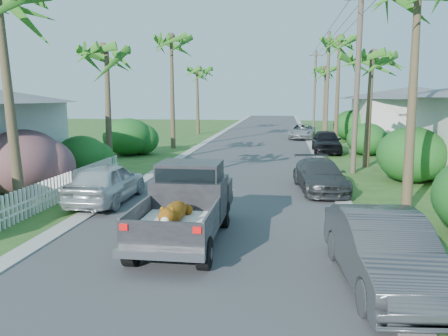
# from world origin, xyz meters

# --- Properties ---
(ground) EXTENTS (120.00, 120.00, 0.00)m
(ground) POSITION_xyz_m (0.00, 0.00, 0.00)
(ground) COLOR #2A541F
(ground) RESTS_ON ground
(road) EXTENTS (8.00, 100.00, 0.02)m
(road) POSITION_xyz_m (0.00, 25.00, 0.01)
(road) COLOR #38383A
(road) RESTS_ON ground
(curb_left) EXTENTS (0.60, 100.00, 0.06)m
(curb_left) POSITION_xyz_m (-4.30, 25.00, 0.03)
(curb_left) COLOR #A5A39E
(curb_left) RESTS_ON ground
(curb_right) EXTENTS (0.60, 100.00, 0.06)m
(curb_right) POSITION_xyz_m (4.30, 25.00, 0.03)
(curb_right) COLOR #A5A39E
(curb_right) RESTS_ON ground
(pickup_truck) EXTENTS (1.98, 5.12, 2.06)m
(pickup_truck) POSITION_xyz_m (-0.47, 2.01, 1.01)
(pickup_truck) COLOR black
(pickup_truck) RESTS_ON ground
(parked_car_rn) EXTENTS (2.01, 4.70, 1.51)m
(parked_car_rn) POSITION_xyz_m (4.14, -0.58, 0.75)
(parked_car_rn) COLOR #34363A
(parked_car_rn) RESTS_ON ground
(parked_car_rm) EXTENTS (2.29, 4.54, 1.26)m
(parked_car_rm) POSITION_xyz_m (3.60, 8.50, 0.63)
(parked_car_rm) COLOR #2F3235
(parked_car_rm) RESTS_ON ground
(parked_car_rf) EXTENTS (1.87, 4.54, 1.54)m
(parked_car_rf) POSITION_xyz_m (5.00, 20.88, 0.77)
(parked_car_rf) COLOR black
(parked_car_rf) RESTS_ON ground
(parked_car_rd) EXTENTS (2.67, 4.92, 1.31)m
(parked_car_rd) POSITION_xyz_m (3.77, 30.34, 0.65)
(parked_car_rd) COLOR #9FA2A5
(parked_car_rd) RESTS_ON ground
(parked_car_ln) EXTENTS (1.76, 4.35, 1.48)m
(parked_car_ln) POSITION_xyz_m (-4.26, 5.45, 0.74)
(parked_car_ln) COLOR silver
(parked_car_ln) RESTS_ON ground
(palm_l_b) EXTENTS (4.40, 4.40, 7.40)m
(palm_l_b) POSITION_xyz_m (-6.80, 12.00, 6.15)
(palm_l_b) COLOR brown
(palm_l_b) RESTS_ON ground
(palm_l_c) EXTENTS (4.40, 4.40, 9.20)m
(palm_l_c) POSITION_xyz_m (-6.00, 22.00, 7.91)
(palm_l_c) COLOR brown
(palm_l_c) RESTS_ON ground
(palm_l_d) EXTENTS (4.40, 4.40, 7.70)m
(palm_l_d) POSITION_xyz_m (-6.50, 34.00, 6.44)
(palm_l_d) COLOR brown
(palm_l_d) RESTS_ON ground
(palm_r_b) EXTENTS (4.40, 4.40, 7.20)m
(palm_r_b) POSITION_xyz_m (6.60, 15.00, 5.95)
(palm_r_b) COLOR brown
(palm_r_b) RESTS_ON ground
(palm_r_c) EXTENTS (4.40, 4.40, 9.40)m
(palm_r_c) POSITION_xyz_m (6.20, 26.00, 8.11)
(palm_r_c) COLOR brown
(palm_r_c) RESTS_ON ground
(palm_r_d) EXTENTS (4.40, 4.40, 8.00)m
(palm_r_d) POSITION_xyz_m (6.50, 40.00, 6.74)
(palm_r_d) COLOR brown
(palm_r_d) RESTS_ON ground
(shrub_l_b) EXTENTS (3.00, 3.30, 2.60)m
(shrub_l_b) POSITION_xyz_m (-7.80, 6.00, 1.30)
(shrub_l_b) COLOR #B51969
(shrub_l_b) RESTS_ON ground
(shrub_l_c) EXTENTS (2.40, 2.64, 2.00)m
(shrub_l_c) POSITION_xyz_m (-7.40, 10.00, 1.00)
(shrub_l_c) COLOR #1C4513
(shrub_l_c) RESTS_ON ground
(shrub_l_d) EXTENTS (3.20, 3.52, 2.40)m
(shrub_l_d) POSITION_xyz_m (-8.00, 18.00, 1.20)
(shrub_l_d) COLOR #1C4513
(shrub_l_d) RESTS_ON ground
(shrub_r_b) EXTENTS (3.00, 3.30, 2.50)m
(shrub_r_b) POSITION_xyz_m (7.80, 11.00, 1.25)
(shrub_r_b) COLOR #1C4513
(shrub_r_b) RESTS_ON ground
(shrub_r_c) EXTENTS (2.60, 2.86, 2.10)m
(shrub_r_c) POSITION_xyz_m (7.50, 20.00, 1.05)
(shrub_r_c) COLOR #1C4513
(shrub_r_c) RESTS_ON ground
(shrub_r_d) EXTENTS (3.20, 3.52, 2.60)m
(shrub_r_d) POSITION_xyz_m (8.00, 30.00, 1.30)
(shrub_r_d) COLOR #1C4513
(shrub_r_d) RESTS_ON ground
(picket_fence) EXTENTS (0.10, 11.00, 1.00)m
(picket_fence) POSITION_xyz_m (-6.00, 5.50, 0.50)
(picket_fence) COLOR white
(picket_fence) RESTS_ON ground
(house_right_far) EXTENTS (9.00, 8.00, 4.60)m
(house_right_far) POSITION_xyz_m (13.00, 30.00, 2.12)
(house_right_far) COLOR silver
(house_right_far) RESTS_ON ground
(utility_pole_b) EXTENTS (1.60, 0.26, 9.00)m
(utility_pole_b) POSITION_xyz_m (5.60, 13.00, 4.60)
(utility_pole_b) COLOR brown
(utility_pole_b) RESTS_ON ground
(utility_pole_c) EXTENTS (1.60, 0.26, 9.00)m
(utility_pole_c) POSITION_xyz_m (5.60, 28.00, 4.60)
(utility_pole_c) COLOR brown
(utility_pole_c) RESTS_ON ground
(utility_pole_d) EXTENTS (1.60, 0.26, 9.00)m
(utility_pole_d) POSITION_xyz_m (5.60, 43.00, 4.60)
(utility_pole_d) COLOR brown
(utility_pole_d) RESTS_ON ground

